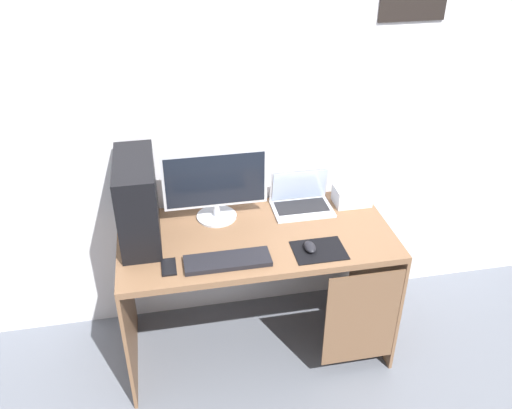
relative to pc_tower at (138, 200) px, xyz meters
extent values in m
plane|color=slate|center=(0.58, -0.09, -1.00)|extent=(8.00, 8.00, 0.00)
cube|color=silver|center=(0.58, 0.30, 0.30)|extent=(4.00, 0.04, 2.60)
cube|color=brown|center=(0.58, -0.09, -0.24)|extent=(1.43, 0.70, 0.03)
cube|color=brown|center=(-0.12, -0.09, -0.63)|extent=(0.02, 0.70, 0.74)
cube|color=brown|center=(1.29, -0.09, -0.63)|extent=(0.02, 0.70, 0.74)
cube|color=brown|center=(1.08, -0.43, -0.59)|extent=(0.40, 0.01, 0.60)
cube|color=black|center=(0.00, 0.00, 0.00)|extent=(0.19, 0.48, 0.44)
cylinder|color=#B7BCC6|center=(0.40, 0.11, -0.21)|extent=(0.22, 0.22, 0.01)
cylinder|color=#B7BCC6|center=(0.40, 0.11, -0.17)|extent=(0.04, 0.04, 0.07)
cube|color=#B7BCC6|center=(0.40, 0.10, 0.02)|extent=(0.55, 0.02, 0.32)
cube|color=black|center=(0.40, 0.09, 0.02)|extent=(0.52, 0.00, 0.29)
cube|color=#B7BCC6|center=(0.88, 0.09, -0.21)|extent=(0.33, 0.22, 0.01)
cube|color=black|center=(0.88, 0.11, -0.20)|extent=(0.29, 0.14, 0.00)
cube|color=#B7BCC6|center=(0.88, 0.18, -0.10)|extent=(0.33, 0.05, 0.21)
cube|color=#ADC1E5|center=(0.88, 0.17, -0.10)|extent=(0.31, 0.04, 0.19)
cube|color=silver|center=(1.18, 0.11, -0.17)|extent=(0.20, 0.14, 0.10)
cube|color=black|center=(0.40, -0.31, -0.21)|extent=(0.42, 0.14, 0.02)
cube|color=black|center=(0.86, -0.30, -0.22)|extent=(0.26, 0.20, 0.00)
ellipsoid|color=black|center=(0.82, -0.29, -0.20)|extent=(0.06, 0.10, 0.03)
cube|color=black|center=(0.12, -0.29, -0.21)|extent=(0.07, 0.13, 0.01)
camera|label=1|loc=(0.14, -2.36, 1.38)|focal=37.65mm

